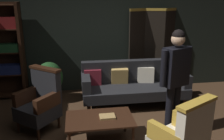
% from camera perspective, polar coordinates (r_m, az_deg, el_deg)
% --- Properties ---
extents(back_wall, '(7.20, 0.10, 2.80)m').
position_cam_1_polar(back_wall, '(5.63, -2.57, 9.25)').
color(back_wall, black).
rests_on(back_wall, ground_plane).
extents(folding_screen, '(1.26, 0.35, 1.90)m').
position_cam_1_polar(folding_screen, '(5.82, 9.79, 5.12)').
color(folding_screen, black).
rests_on(folding_screen, ground_plane).
extents(bookshelf, '(0.90, 0.32, 2.05)m').
position_cam_1_polar(bookshelf, '(5.62, -24.64, 4.46)').
color(bookshelf, black).
rests_on(bookshelf, ground_plane).
extents(velvet_couch, '(2.12, 0.78, 0.88)m').
position_cam_1_polar(velvet_couch, '(4.99, 5.12, -2.98)').
color(velvet_couch, black).
rests_on(velvet_couch, ground_plane).
extents(coffee_table, '(1.00, 0.64, 0.42)m').
position_cam_1_polar(coffee_table, '(3.69, -2.92, -11.85)').
color(coffee_table, black).
rests_on(coffee_table, ground_plane).
extents(armchair_gilt_accent, '(0.78, 0.78, 1.04)m').
position_cam_1_polar(armchair_gilt_accent, '(3.20, 16.07, -15.11)').
color(armchair_gilt_accent, '#B78E33').
rests_on(armchair_gilt_accent, ground_plane).
extents(armchair_wing_left, '(0.81, 0.81, 1.04)m').
position_cam_1_polar(armchair_wing_left, '(4.18, -16.57, -7.21)').
color(armchair_wing_left, black).
rests_on(armchair_wing_left, ground_plane).
extents(standing_figure, '(0.55, 0.35, 1.70)m').
position_cam_1_polar(standing_figure, '(3.76, 14.67, -1.05)').
color(standing_figure, black).
rests_on(standing_figure, ground_plane).
extents(potted_plant, '(0.56, 0.56, 0.85)m').
position_cam_1_polar(potted_plant, '(5.24, -14.48, -2.06)').
color(potted_plant, brown).
rests_on(potted_plant, ground_plane).
extents(book_tan_leather, '(0.23, 0.17, 0.03)m').
position_cam_1_polar(book_tan_leather, '(3.67, -1.12, -10.92)').
color(book_tan_leather, '#9E7A47').
rests_on(book_tan_leather, coffee_table).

